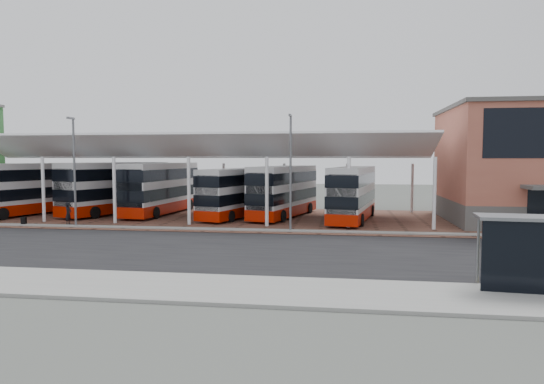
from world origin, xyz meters
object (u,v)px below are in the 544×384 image
Objects in this scene: bus_4 at (284,192)px; bus_shelter at (535,245)px; bus_0 at (29,189)px; bus_1 at (116,188)px; bus_2 at (161,189)px; pedestrian at (68,213)px; bus_5 at (353,194)px; bus_3 at (238,193)px.

bus_4 reaches higher than bus_shelter.
bus_1 reaches higher than bus_0.
bus_2 is 6.72× the size of pedestrian.
bus_2 reaches higher than bus_4.
bus_shelter is at bearing -18.68° from bus_1.
bus_0 is 1.05× the size of bus_4.
bus_5 is 21.60m from bus_shelter.
bus_shelter is (27.47, -22.49, -0.50)m from bus_1.
bus_shelter is (34.75, -20.51, -0.46)m from bus_0.
bus_3 reaches higher than bus_shelter.
bus_3 is 2.86× the size of bus_shelter.
bus_4 is (22.71, 1.73, -0.11)m from bus_0.
bus_2 is 1.10× the size of bus_3.
pedestrian is (-21.46, -5.63, -1.30)m from bus_5.
bus_5 is at bearing 11.31° from bus_3.
bus_2 is at bearing 26.59° from bus_1.
bus_shelter is at bearing -37.35° from bus_3.
bus_0 reaches higher than bus_4.
bus_0 is 3.16× the size of bus_shelter.
bus_4 reaches higher than bus_3.
bus_2 is 1.06× the size of bus_5.
bus_4 is at bearing 27.13° from bus_3.
bus_4 is (15.43, -0.25, -0.15)m from bus_1.
bus_1 is 21.31m from bus_5.
bus_shelter is (23.37, -22.92, -0.47)m from bus_2.
bus_1 reaches higher than bus_shelter.
bus_0 is at bearing -161.15° from bus_4.
bus_5 is at bearing 16.82° from bus_0.
pedestrian is 31.54m from bus_shelter.
bus_1 is 1.01× the size of bus_2.
bus_3 is 26.75m from bus_shelter.
bus_4 is 3.01× the size of bus_shelter.
bus_1 is 6.79× the size of pedestrian.
bus_0 reaches higher than bus_3.
bus_0 is at bearing -169.73° from bus_5.
bus_1 is 1.07× the size of bus_5.
bus_0 is 9.03m from pedestrian.
bus_shelter is at bearing -121.79° from pedestrian.
bus_2 is 7.56m from bus_3.
bus_1 is 1.11× the size of bus_3.
bus_5 is 22.23m from pedestrian.
bus_2 reaches higher than bus_5.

